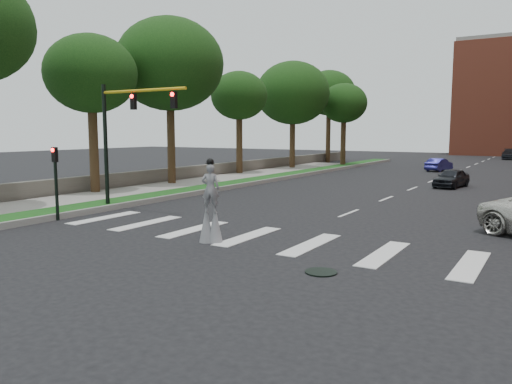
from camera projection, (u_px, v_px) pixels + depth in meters
name	position (u px, v px, depth m)	size (l,w,h in m)	color
ground_plane	(265.00, 246.00, 17.12)	(160.00, 160.00, 0.00)	black
grass_median	(267.00, 178.00, 40.00)	(2.00, 60.00, 0.25)	#134515
median_curb	(279.00, 179.00, 39.45)	(0.20, 60.00, 0.28)	gray
sidewalk_left	(152.00, 189.00, 33.08)	(4.00, 60.00, 0.18)	gray
stone_wall	(225.00, 169.00, 44.48)	(0.50, 56.00, 1.10)	#58534B
manhole	(321.00, 272.00, 13.87)	(0.90, 0.90, 0.04)	black
traffic_signal	(122.00, 126.00, 24.21)	(5.30, 0.23, 6.20)	black
secondary_signal	(56.00, 176.00, 21.78)	(0.25, 0.21, 3.23)	black
stilt_performer	(211.00, 209.00, 17.55)	(0.81, 0.65, 2.98)	#372616
car_near	(451.00, 178.00, 34.78)	(1.55, 3.86, 1.32)	black
car_mid	(439.00, 165.00, 48.89)	(1.32, 3.79, 1.25)	navy
car_far	(510.00, 154.00, 69.07)	(2.04, 5.01, 1.45)	black
tree_1	(91.00, 75.00, 30.07)	(5.56, 5.56, 9.72)	#372616
tree_2	(170.00, 65.00, 35.10)	(7.67, 7.67, 11.85)	#372616
tree_3	(239.00, 96.00, 43.87)	(5.01, 5.01, 9.14)	#372616
tree_4	(293.00, 93.00, 50.54)	(7.49, 7.49, 10.93)	#372616
tree_5	(329.00, 93.00, 61.43)	(6.50, 6.50, 11.34)	#372616
tree_6	(344.00, 104.00, 54.12)	(5.02, 5.02, 9.06)	#372616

